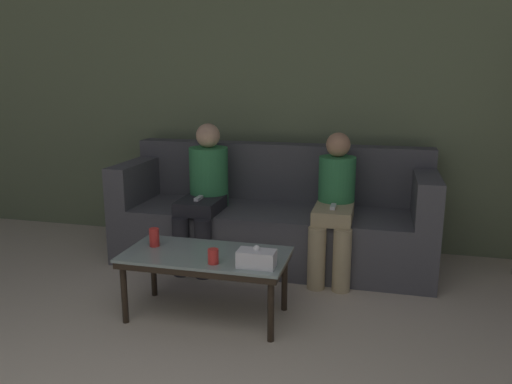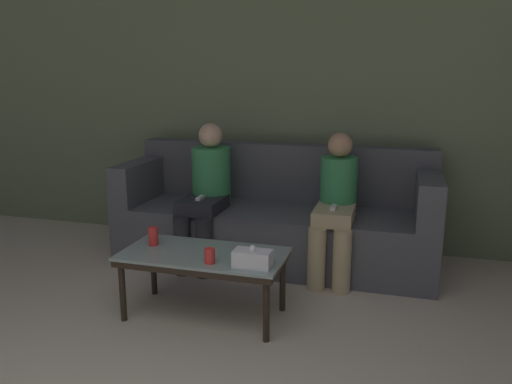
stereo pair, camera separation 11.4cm
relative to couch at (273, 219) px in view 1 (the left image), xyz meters
name	(u,v)px [view 1 (the left image)]	position (x,y,z in m)	size (l,w,h in m)	color
wall_back	(286,100)	(0.00, 0.50, 0.95)	(12.00, 0.06, 2.60)	#707F5B
couch	(273,219)	(0.00, 0.00, 0.00)	(2.55, 0.85, 0.94)	#515156
coffee_table	(206,260)	(-0.19, -1.13, 0.04)	(1.03, 0.51, 0.43)	#8C9E99
cup_near_left	(213,256)	(-0.09, -1.28, 0.12)	(0.06, 0.06, 0.09)	red
cup_near_right	(154,237)	(-0.56, -1.08, 0.14)	(0.06, 0.06, 0.12)	red
tissue_box	(257,258)	(0.17, -1.27, 0.13)	(0.22, 0.12, 0.13)	white
seated_person_left_end	(205,190)	(-0.52, -0.22, 0.27)	(0.32, 0.64, 1.14)	#28282D
seated_person_mid_left	(335,202)	(0.52, -0.24, 0.23)	(0.31, 0.62, 1.09)	tan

